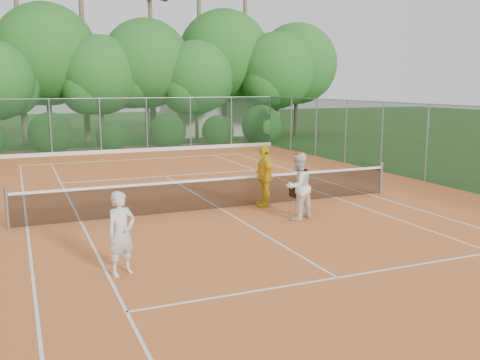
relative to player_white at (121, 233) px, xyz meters
name	(u,v)px	position (x,y,z in m)	size (l,w,h in m)	color
ground	(221,209)	(3.82, 4.56, -0.86)	(120.00, 120.00, 0.00)	#22491A
clay_court	(221,209)	(3.82, 4.56, -0.85)	(18.00, 36.00, 0.02)	#CA682E
club_building	(219,114)	(12.82, 28.56, 0.64)	(8.00, 5.00, 3.00)	beige
tennis_net	(220,192)	(3.82, 4.56, -0.33)	(11.97, 0.10, 1.10)	gray
player_white	(121,233)	(0.00, 0.00, 0.00)	(0.61, 0.40, 1.68)	silver
player_center_grp	(298,186)	(5.36, 2.55, 0.11)	(1.11, 0.99, 1.91)	white
player_yellow	(264,175)	(5.22, 4.44, 0.12)	(1.12, 0.47, 1.92)	yellow
ball_hopper	(298,192)	(5.61, 2.99, -0.17)	(0.37, 0.37, 0.85)	gray
stray_ball_a	(77,161)	(0.93, 16.80, -0.81)	(0.07, 0.07, 0.07)	#ABC62E
stray_ball_b	(103,160)	(2.17, 16.78, -0.81)	(0.07, 0.07, 0.07)	#D8EF37
stray_ball_c	(171,159)	(5.36, 15.64, -0.81)	(0.07, 0.07, 0.07)	yellow
court_markings	(221,209)	(3.82, 4.56, -0.84)	(11.03, 23.83, 0.01)	white
fence_back	(124,125)	(3.82, 19.56, 0.66)	(18.07, 0.07, 3.00)	#19381E
tropical_treeline	(129,63)	(5.25, 24.78, 4.25)	(32.10, 8.49, 15.03)	brown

